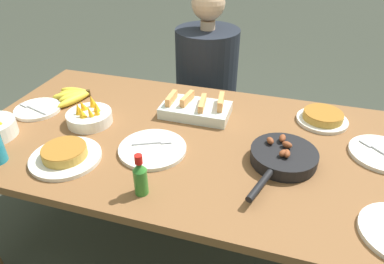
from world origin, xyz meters
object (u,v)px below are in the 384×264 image
frittata_plate_center (65,155)px  person_figure (206,99)px  empty_plate_far_left (153,149)px  frittata_plate_side (323,118)px  skillet (283,157)px  empty_plate_mid_edge (38,109)px  hot_sauce_bottle (140,177)px  empty_plate_near_front (382,154)px  fruit_bowl_mango (89,116)px  banana_bunch (74,95)px  melon_tray (196,109)px

frittata_plate_center → person_figure: 1.12m
empty_plate_far_left → person_figure: 0.94m
frittata_plate_center → person_figure: size_ratio=0.23×
frittata_plate_center → frittata_plate_side: frittata_plate_center is taller
skillet → empty_plate_mid_edge: (-1.14, 0.07, -0.02)m
frittata_plate_side → hot_sauce_bottle: (-0.59, -0.65, 0.05)m
skillet → person_figure: (-0.51, 0.84, -0.26)m
skillet → hot_sauce_bottle: hot_sauce_bottle is taller
hot_sauce_bottle → person_figure: 1.18m
empty_plate_near_front → fruit_bowl_mango: bearing=-174.8°
empty_plate_near_front → frittata_plate_side: bearing=138.4°
banana_bunch → frittata_plate_side: size_ratio=0.89×
melon_tray → skillet: melon_tray is taller
fruit_bowl_mango → skillet: bearing=-3.2°
frittata_plate_side → empty_plate_mid_edge: size_ratio=1.06×
melon_tray → hot_sauce_bottle: size_ratio=1.98×
empty_plate_far_left → empty_plate_mid_edge: same height
melon_tray → hot_sauce_bottle: hot_sauce_bottle is taller
banana_bunch → fruit_bowl_mango: bearing=-42.6°
empty_plate_far_left → frittata_plate_side: bearing=33.2°
frittata_plate_center → empty_plate_near_front: frittata_plate_center is taller
banana_bunch → frittata_plate_side: (1.18, 0.12, 0.00)m
empty_plate_near_front → fruit_bowl_mango: size_ratio=1.24×
skillet → hot_sauce_bottle: size_ratio=2.58×
empty_plate_far_left → fruit_bowl_mango: bearing=161.5°
empty_plate_near_front → empty_plate_mid_edge: (-1.50, -0.09, 0.00)m
frittata_plate_side → skillet: bearing=-112.7°
banana_bunch → frittata_plate_side: 1.19m
frittata_plate_side → person_figure: 0.86m
banana_bunch → person_figure: (0.52, 0.61, -0.25)m
skillet → melon_tray: bearing=-103.6°
banana_bunch → empty_plate_far_left: (0.54, -0.30, -0.01)m
empty_plate_mid_edge → hot_sauce_bottle: 0.79m
person_figure → frittata_plate_center: bearing=-104.6°
fruit_bowl_mango → person_figure: (0.33, 0.79, -0.27)m
empty_plate_near_front → banana_bunch: bearing=177.2°
skillet → empty_plate_far_left: (-0.49, -0.07, -0.02)m
skillet → hot_sauce_bottle: 0.53m
frittata_plate_center → fruit_bowl_mango: 0.27m
banana_bunch → frittata_plate_center: frittata_plate_center is taller
frittata_plate_center → person_figure: bearing=75.4°
frittata_plate_side → empty_plate_mid_edge: 1.31m
person_figure → frittata_plate_side: bearing=-36.5°
frittata_plate_side → person_figure: size_ratio=0.19×
melon_tray → person_figure: person_figure is taller
banana_bunch → melon_tray: (0.63, 0.02, 0.01)m
empty_plate_far_left → melon_tray: bearing=75.1°
banana_bunch → empty_plate_near_front: size_ratio=0.81×
frittata_plate_side → empty_plate_near_front: frittata_plate_side is taller
frittata_plate_side → fruit_bowl_mango: 1.03m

